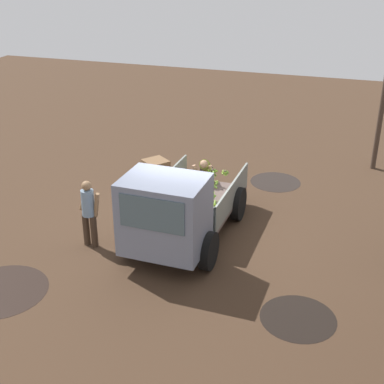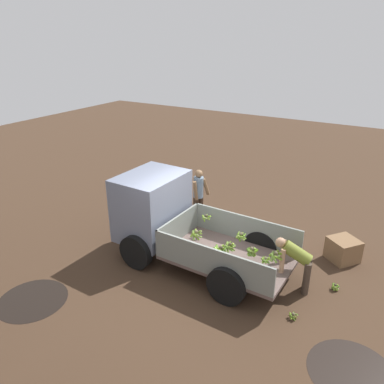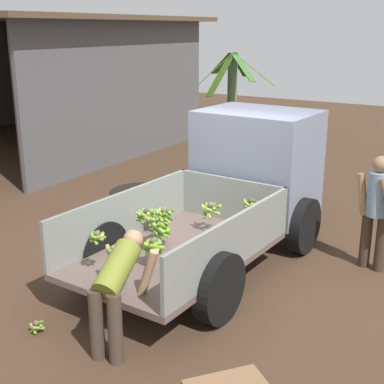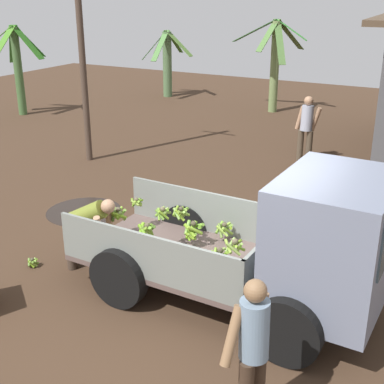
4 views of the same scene
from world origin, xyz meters
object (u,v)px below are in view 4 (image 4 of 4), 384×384
object	(u,v)px
cargo_truck	(297,246)
utility_pole	(80,32)
banana_bunch_on_ground_1	(33,262)
person_worker_loading	(87,225)
person_bystander_near_shed	(306,126)
person_foreground_visitor	(253,346)
banana_bunch_on_ground_0	(112,235)

from	to	relation	value
cargo_truck	utility_pole	distance (m)	8.21
utility_pole	banana_bunch_on_ground_1	distance (m)	6.33
person_worker_loading	utility_pole	bearing A→B (deg)	118.19
person_bystander_near_shed	banana_bunch_on_ground_1	distance (m)	7.66
utility_pole	person_bystander_near_shed	xyz separation A→B (m)	(4.83, 2.48, -2.22)
person_foreground_visitor	banana_bunch_on_ground_1	bearing A→B (deg)	-7.83
person_foreground_visitor	person_worker_loading	size ratio (longest dim) A/B	1.36
person_bystander_near_shed	banana_bunch_on_ground_1	xyz separation A→B (m)	(-2.11, -7.32, -0.82)
cargo_truck	banana_bunch_on_ground_0	world-z (taller)	cargo_truck
cargo_truck	banana_bunch_on_ground_0	bearing A→B (deg)	169.70
banana_bunch_on_ground_1	utility_pole	bearing A→B (deg)	119.38
person_foreground_visitor	person_bystander_near_shed	bearing A→B (deg)	-66.63
utility_pole	banana_bunch_on_ground_0	world-z (taller)	utility_pole
person_bystander_near_shed	banana_bunch_on_ground_0	world-z (taller)	person_bystander_near_shed
person_worker_loading	person_bystander_near_shed	world-z (taller)	person_bystander_near_shed
cargo_truck	utility_pole	xyz separation A→B (m)	(-6.74, 4.21, 2.07)
person_foreground_visitor	banana_bunch_on_ground_1	distance (m)	4.50
utility_pole	person_worker_loading	size ratio (longest dim) A/B	5.06
utility_pole	banana_bunch_on_ground_1	world-z (taller)	utility_pole
cargo_truck	utility_pole	world-z (taller)	utility_pole
utility_pole	banana_bunch_on_ground_1	size ratio (longest dim) A/B	31.36
cargo_truck	banana_bunch_on_ground_1	bearing A→B (deg)	-169.44
person_foreground_visitor	person_worker_loading	bearing A→B (deg)	-17.24
person_foreground_visitor	banana_bunch_on_ground_1	xyz separation A→B (m)	(-4.22, 1.33, -0.82)
person_bystander_near_shed	banana_bunch_on_ground_0	bearing A→B (deg)	162.97
cargo_truck	person_worker_loading	distance (m)	3.24
person_foreground_visitor	person_worker_loading	distance (m)	3.84
utility_pole	person_foreground_visitor	size ratio (longest dim) A/B	3.72
person_bystander_near_shed	banana_bunch_on_ground_1	size ratio (longest dim) A/B	8.44
person_foreground_visitor	person_bystander_near_shed	distance (m)	8.90
person_worker_loading	person_bystander_near_shed	bearing A→B (deg)	68.97
cargo_truck	banana_bunch_on_ground_0	distance (m)	3.70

